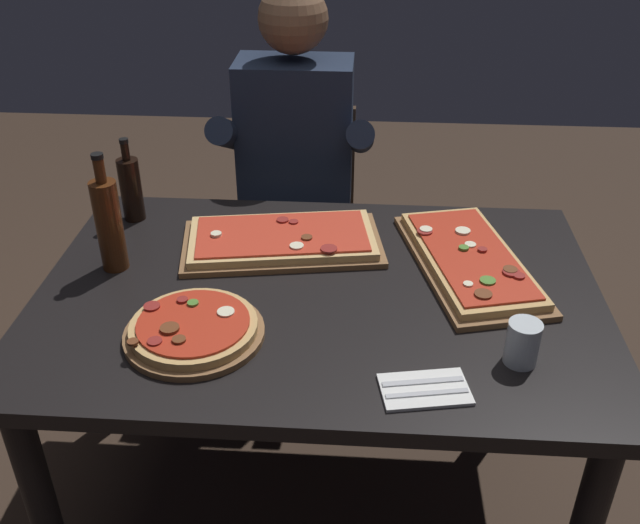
{
  "coord_description": "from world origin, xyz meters",
  "views": [
    {
      "loc": [
        0.1,
        -1.47,
        1.72
      ],
      "look_at": [
        0.0,
        0.05,
        0.79
      ],
      "focal_mm": 39.9,
      "sensor_mm": 36.0,
      "label": 1
    }
  ],
  "objects": [
    {
      "name": "ground_plane",
      "position": [
        0.0,
        0.0,
        0.0
      ],
      "size": [
        6.4,
        6.4,
        0.0
      ],
      "primitive_type": "plane",
      "color": "#38281E"
    },
    {
      "name": "dining_table",
      "position": [
        0.0,
        0.0,
        0.64
      ],
      "size": [
        1.4,
        0.96,
        0.74
      ],
      "color": "black",
      "rests_on": "ground_plane"
    },
    {
      "name": "pizza_rectangular_front",
      "position": [
        -0.11,
        0.21,
        0.76
      ],
      "size": [
        0.58,
        0.37,
        0.05
      ],
      "color": "brown",
      "rests_on": "dining_table"
    },
    {
      "name": "pizza_rectangular_left",
      "position": [
        0.39,
        0.14,
        0.76
      ],
      "size": [
        0.38,
        0.59,
        0.05
      ],
      "color": "brown",
      "rests_on": "dining_table"
    },
    {
      "name": "pizza_round_far",
      "position": [
        -0.27,
        -0.21,
        0.76
      ],
      "size": [
        0.32,
        0.32,
        0.05
      ],
      "color": "brown",
      "rests_on": "dining_table"
    },
    {
      "name": "wine_bottle_dark",
      "position": [
        -0.57,
        0.34,
        0.84
      ],
      "size": [
        0.06,
        0.06,
        0.25
      ],
      "color": "black",
      "rests_on": "dining_table"
    },
    {
      "name": "oil_bottle_amber",
      "position": [
        -0.54,
        0.07,
        0.87
      ],
      "size": [
        0.07,
        0.07,
        0.32
      ],
      "color": "#47230F",
      "rests_on": "dining_table"
    },
    {
      "name": "tumbler_near_camera",
      "position": [
        0.45,
        -0.25,
        0.79
      ],
      "size": [
        0.07,
        0.07,
        0.1
      ],
      "color": "silver",
      "rests_on": "dining_table"
    },
    {
      "name": "napkin_cutlery_set",
      "position": [
        0.24,
        -0.36,
        0.74
      ],
      "size": [
        0.2,
        0.14,
        0.01
      ],
      "color": "white",
      "rests_on": "dining_table"
    },
    {
      "name": "diner_chair",
      "position": [
        -0.13,
        0.86,
        0.49
      ],
      "size": [
        0.44,
        0.44,
        0.87
      ],
      "color": "#3D2B1E",
      "rests_on": "ground_plane"
    },
    {
      "name": "seated_diner",
      "position": [
        -0.13,
        0.74,
        0.74
      ],
      "size": [
        0.53,
        0.41,
        1.33
      ],
      "color": "#23232D",
      "rests_on": "ground_plane"
    }
  ]
}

